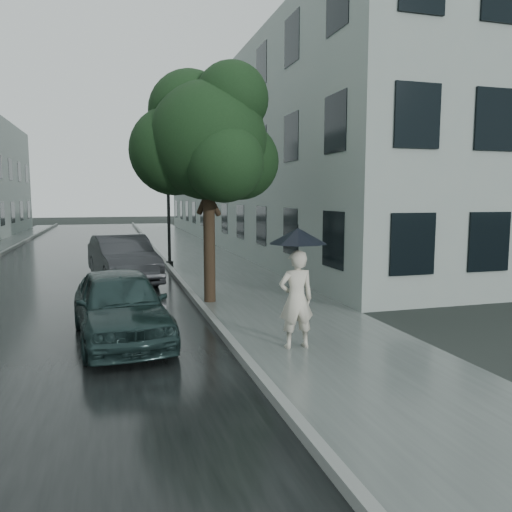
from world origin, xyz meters
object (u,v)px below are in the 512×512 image
object	(u,v)px
car_far	(123,259)
pedestrian	(296,299)
street_tree	(207,140)
lamp_post	(164,197)
car_near	(120,305)

from	to	relation	value
car_far	pedestrian	bearing A→B (deg)	-80.66
pedestrian	car_far	bearing A→B (deg)	-69.89
street_tree	lamp_post	world-z (taller)	street_tree
car_near	street_tree	bearing A→B (deg)	47.32
pedestrian	car_near	distance (m)	3.35
lamp_post	street_tree	bearing A→B (deg)	-78.85
pedestrian	car_far	size ratio (longest dim) A/B	0.39
lamp_post	car_near	distance (m)	10.37
pedestrian	lamp_post	world-z (taller)	lamp_post
pedestrian	car_near	size ratio (longest dim) A/B	0.45
street_tree	lamp_post	xyz separation A→B (m)	(-0.41, 6.89, -1.45)
pedestrian	lamp_post	size ratio (longest dim) A/B	0.38
pedestrian	street_tree	xyz separation A→B (m)	(-0.74, 4.49, 3.27)
street_tree	car_far	bearing A→B (deg)	120.13
lamp_post	car_near	size ratio (longest dim) A/B	1.18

